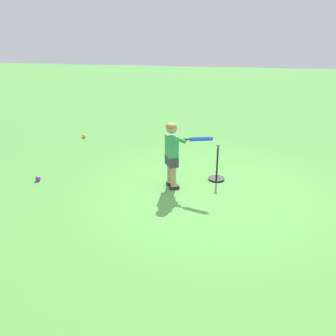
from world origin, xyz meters
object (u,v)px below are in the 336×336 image
at_px(play_ball_midfield, 84,136).
at_px(batting_tee, 217,174).
at_px(child_batter, 174,149).
at_px(play_ball_far_left, 38,178).

relative_size(play_ball_midfield, batting_tee, 0.13).
height_order(play_ball_midfield, batting_tee, batting_tee).
xyz_separation_m(play_ball_midfield, batting_tee, (-3.28, 1.91, 0.06)).
xyz_separation_m(child_batter, batting_tee, (-0.68, -0.44, -0.55)).
height_order(child_batter, play_ball_midfield, child_batter).
height_order(play_ball_midfield, play_ball_far_left, play_ball_far_left).
distance_m(child_batter, play_ball_far_left, 2.40).
distance_m(child_batter, play_ball_midfield, 3.56).
xyz_separation_m(child_batter, play_ball_midfield, (2.60, -2.35, -0.61)).
height_order(child_batter, play_ball_far_left, child_batter).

